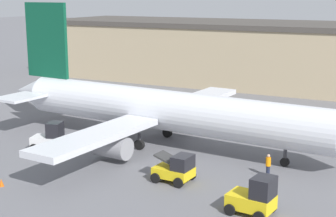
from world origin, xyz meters
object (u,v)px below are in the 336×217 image
object	(u,v)px
ground_crew_worker	(268,165)
safety_cone_near	(1,183)
pushback_tug	(255,197)
baggage_tug	(50,138)
airplane	(158,109)
belt_loader_truck	(176,169)

from	to	relation	value
ground_crew_worker	safety_cone_near	bearing A→B (deg)	116.72
pushback_tug	safety_cone_near	xyz separation A→B (m)	(-17.34, -3.53, -0.85)
ground_crew_worker	baggage_tug	distance (m)	18.64
airplane	ground_crew_worker	xyz separation A→B (m)	(11.25, -3.76, -2.32)
ground_crew_worker	pushback_tug	bearing A→B (deg)	-176.49
belt_loader_truck	pushback_tug	world-z (taller)	pushback_tug
airplane	safety_cone_near	world-z (taller)	airplane
pushback_tug	safety_cone_near	distance (m)	17.72
belt_loader_truck	safety_cone_near	xyz separation A→B (m)	(-10.56, -6.41, -0.72)
airplane	pushback_tug	world-z (taller)	airplane
ground_crew_worker	baggage_tug	xyz separation A→B (m)	(-18.49, -2.37, 0.23)
ground_crew_worker	belt_loader_truck	bearing A→B (deg)	119.96
baggage_tug	belt_loader_truck	bearing A→B (deg)	-23.74
ground_crew_worker	safety_cone_near	world-z (taller)	ground_crew_worker
belt_loader_truck	pushback_tug	distance (m)	7.37
baggage_tug	belt_loader_truck	xyz separation A→B (m)	(12.92, -1.72, -0.16)
airplane	safety_cone_near	xyz separation A→B (m)	(-4.88, -14.26, -2.97)
pushback_tug	safety_cone_near	bearing A→B (deg)	-162.16
pushback_tug	ground_crew_worker	bearing A→B (deg)	106.17
pushback_tug	safety_cone_near	world-z (taller)	pushback_tug
belt_loader_truck	baggage_tug	bearing A→B (deg)	175.82
airplane	safety_cone_near	distance (m)	15.36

